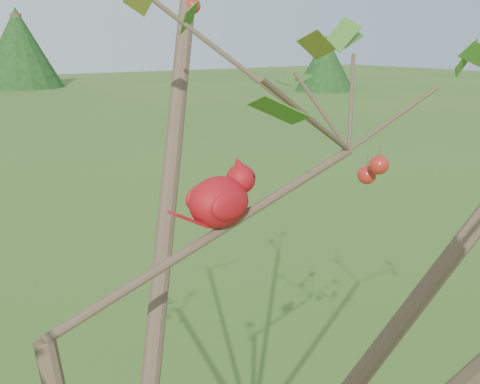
{
  "coord_description": "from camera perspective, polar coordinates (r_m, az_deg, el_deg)",
  "views": [
    {
      "loc": [
        -0.28,
        -0.78,
        2.41
      ],
      "look_at": [
        0.31,
        0.08,
        2.14
      ],
      "focal_mm": 45.0,
      "sensor_mm": 36.0,
      "label": 1
    }
  ],
  "objects": [
    {
      "name": "cardinal",
      "position": [
        1.06,
        -1.75,
        -0.66
      ],
      "size": [
        0.19,
        0.11,
        0.13
      ],
      "rotation": [
        0.0,
        0.0,
        0.13
      ],
      "color": "#A20D12",
      "rests_on": "ground"
    },
    {
      "name": "crabapple_tree",
      "position": [
        0.87,
        -11.8,
        -5.54
      ],
      "size": [
        2.35,
        2.05,
        2.95
      ],
      "color": "#3D2C21",
      "rests_on": "ground"
    }
  ]
}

